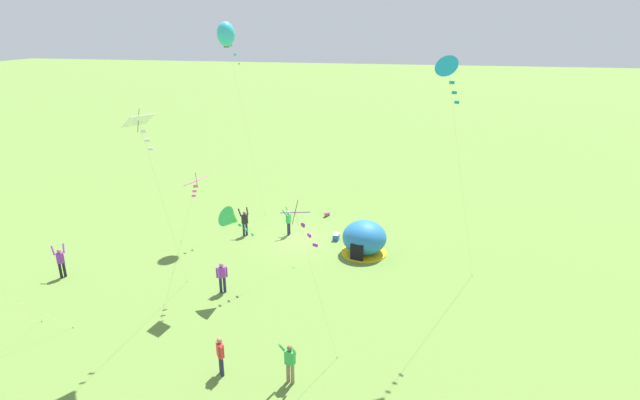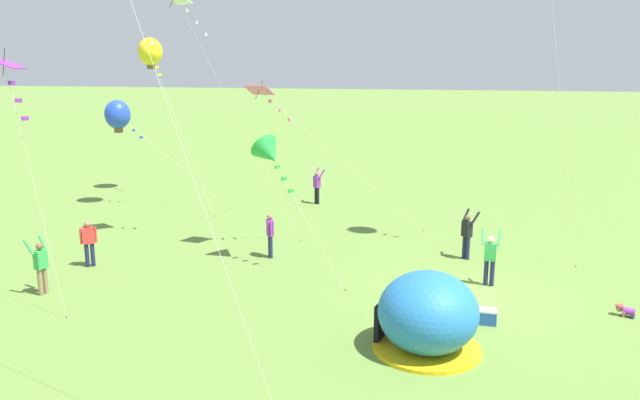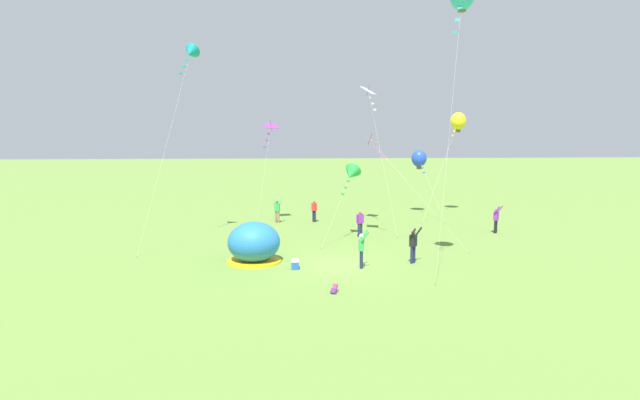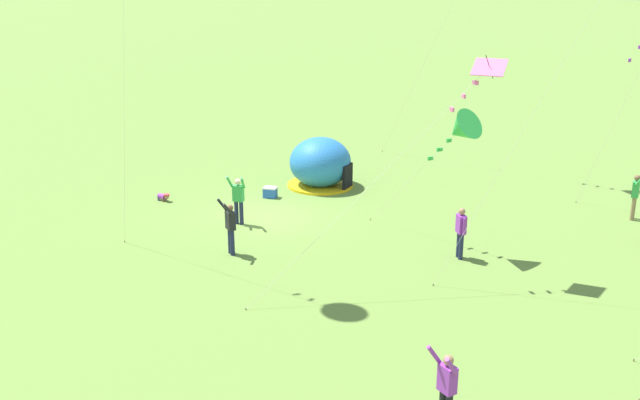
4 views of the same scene
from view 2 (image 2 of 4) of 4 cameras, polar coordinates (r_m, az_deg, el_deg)
name	(u,v)px [view 2 (image 2 of 4)]	position (r m, az deg, el deg)	size (l,w,h in m)	color
ground_plane	(467,294)	(20.94, 13.32, -8.40)	(300.00, 300.00, 0.00)	olive
popup_tent	(428,314)	(16.59, 9.81, -10.23)	(2.81, 2.81, 2.10)	#2672BF
cooler_box	(487,317)	(18.79, 15.04, -10.25)	(0.38, 0.54, 0.44)	#2659B2
toddler_crawling	(626,311)	(20.75, 26.16, -9.07)	(0.38, 0.55, 0.32)	purple
person_with_toddler	(270,233)	(23.90, -4.58, -3.03)	(0.54, 0.38, 1.72)	#1E2347
person_strolling	(89,241)	(24.28, -20.39, -3.55)	(0.42, 0.49, 1.72)	#1E2347
person_far_back	(41,265)	(21.99, -24.17, -5.42)	(0.69, 0.56, 1.89)	#8C7251
person_arms_raised	(467,233)	(24.29, 13.29, -3.00)	(0.71, 0.69, 1.89)	#1E2347
person_center_field	(490,257)	(21.62, 15.29, -5.04)	(0.50, 0.68, 1.89)	#1E2347
person_watching_sky	(317,185)	(32.82, -0.27, 1.36)	(0.70, 0.70, 1.89)	black
kite_blue	(118,115)	(33.63, -18.02, 7.43)	(1.29, 6.39, 5.46)	silver
kite_yellow	(150,52)	(36.21, -15.26, 12.95)	(5.24, 5.94, 8.65)	silver
kite_white	(180,3)	(25.68, -12.67, 17.13)	(1.82, 5.30, 10.25)	silver
kite_pink	(265,96)	(23.97, -5.03, 9.48)	(5.03, 6.61, 6.69)	silver
kite_purple	(7,71)	(20.78, -26.73, 10.51)	(1.78, 2.74, 7.76)	silver
kite_green	(269,153)	(22.56, -4.64, 4.26)	(3.08, 4.08, 4.81)	silver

